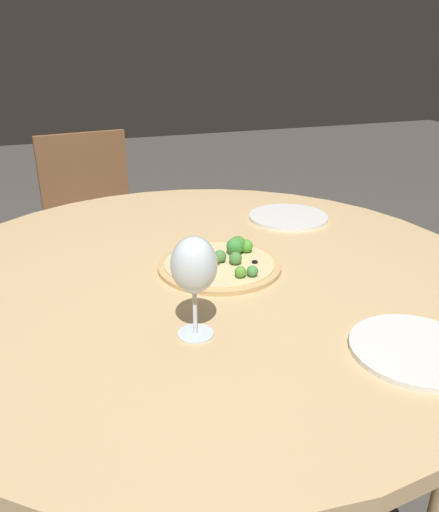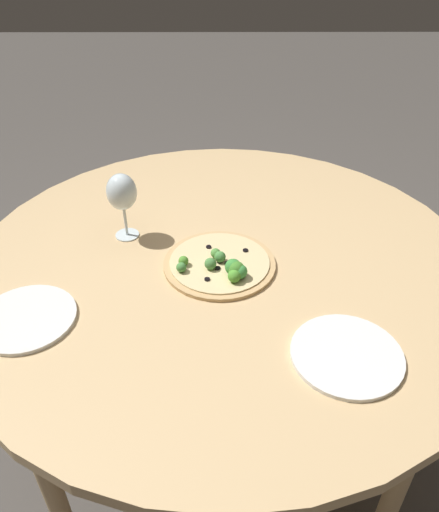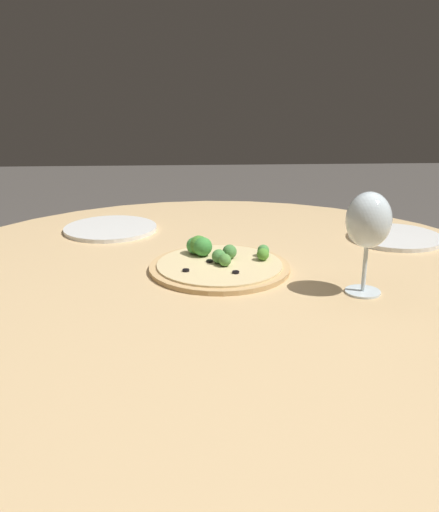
% 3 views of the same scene
% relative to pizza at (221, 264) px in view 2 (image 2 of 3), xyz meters
% --- Properties ---
extents(ground_plane, '(12.00, 12.00, 0.00)m').
position_rel_pizza_xyz_m(ground_plane, '(-0.01, -0.05, -0.77)').
color(ground_plane, '#4C4742').
extents(dining_table, '(1.36, 1.36, 0.75)m').
position_rel_pizza_xyz_m(dining_table, '(-0.01, -0.05, -0.07)').
color(dining_table, tan).
rests_on(dining_table, ground_plane).
extents(pizza, '(0.29, 0.29, 0.06)m').
position_rel_pizza_xyz_m(pizza, '(0.00, 0.00, 0.00)').
color(pizza, tan).
rests_on(pizza, dining_table).
extents(wine_glass, '(0.08, 0.08, 0.19)m').
position_rel_pizza_xyz_m(wine_glass, '(0.26, -0.15, 0.12)').
color(wine_glass, silver).
rests_on(wine_glass, dining_table).
extents(plate_near, '(0.24, 0.24, 0.01)m').
position_rel_pizza_xyz_m(plate_near, '(-0.26, 0.30, -0.01)').
color(plate_near, silver).
rests_on(plate_near, dining_table).
extents(plate_far, '(0.22, 0.22, 0.01)m').
position_rel_pizza_xyz_m(plate_far, '(0.44, 0.19, -0.01)').
color(plate_far, silver).
rests_on(plate_far, dining_table).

